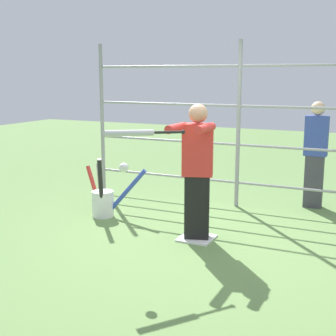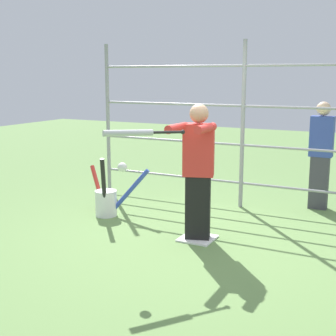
{
  "view_description": "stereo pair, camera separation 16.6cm",
  "coord_description": "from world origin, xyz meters",
  "px_view_note": "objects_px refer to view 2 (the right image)",
  "views": [
    {
      "loc": [
        -1.97,
        4.99,
        1.92
      ],
      "look_at": [
        0.18,
        0.43,
        0.93
      ],
      "focal_mm": 50.0,
      "sensor_mm": 36.0,
      "label": 1
    },
    {
      "loc": [
        -2.12,
        4.91,
        1.92
      ],
      "look_at": [
        0.18,
        0.43,
        0.93
      ],
      "focal_mm": 50.0,
      "sensor_mm": 36.0,
      "label": 2
    }
  ],
  "objects_px": {
    "baseball_bat_swinging": "(135,133)",
    "bystander_behind_fence": "(321,154)",
    "batter": "(198,168)",
    "softball_in_flight": "(122,167)",
    "bat_bucket": "(107,199)"
  },
  "relations": [
    {
      "from": "baseball_bat_swinging",
      "to": "bystander_behind_fence",
      "type": "xyz_separation_m",
      "value": [
        -1.38,
        -2.89,
        -0.54
      ]
    },
    {
      "from": "bystander_behind_fence",
      "to": "batter",
      "type": "bearing_deg",
      "value": 63.06
    },
    {
      "from": "baseball_bat_swinging",
      "to": "batter",
      "type": "bearing_deg",
      "value": -112.06
    },
    {
      "from": "softball_in_flight",
      "to": "bat_bucket",
      "type": "height_order",
      "value": "softball_in_flight"
    },
    {
      "from": "baseball_bat_swinging",
      "to": "bystander_behind_fence",
      "type": "relative_size",
      "value": 0.46
    },
    {
      "from": "bat_bucket",
      "to": "softball_in_flight",
      "type": "bearing_deg",
      "value": 129.84
    },
    {
      "from": "softball_in_flight",
      "to": "bystander_behind_fence",
      "type": "distance_m",
      "value": 3.43
    },
    {
      "from": "bystander_behind_fence",
      "to": "bat_bucket",
      "type": "bearing_deg",
      "value": 33.71
    },
    {
      "from": "batter",
      "to": "bat_bucket",
      "type": "distance_m",
      "value": 1.69
    },
    {
      "from": "softball_in_flight",
      "to": "baseball_bat_swinging",
      "type": "bearing_deg",
      "value": -93.73
    },
    {
      "from": "bat_bucket",
      "to": "bystander_behind_fence",
      "type": "xyz_separation_m",
      "value": [
        -2.57,
        -1.72,
        0.59
      ]
    },
    {
      "from": "bat_bucket",
      "to": "bystander_behind_fence",
      "type": "distance_m",
      "value": 3.15
    },
    {
      "from": "softball_in_flight",
      "to": "bystander_behind_fence",
      "type": "xyz_separation_m",
      "value": [
        -1.4,
        -3.12,
        -0.22
      ]
    },
    {
      "from": "bat_bucket",
      "to": "batter",
      "type": "bearing_deg",
      "value": 167.46
    },
    {
      "from": "batter",
      "to": "bat_bucket",
      "type": "xyz_separation_m",
      "value": [
        1.53,
        -0.34,
        -0.64
      ]
    }
  ]
}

